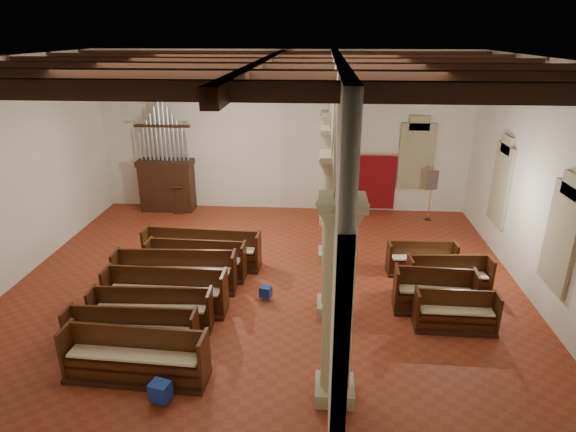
{
  "coord_description": "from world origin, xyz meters",
  "views": [
    {
      "loc": [
        1.43,
        -11.96,
        6.64
      ],
      "look_at": [
        0.55,
        0.5,
        1.78
      ],
      "focal_mm": 30.0,
      "sensor_mm": 36.0,
      "label": 1
    }
  ],
  "objects_px": {
    "processional_banner": "(430,201)",
    "nave_pew_0": "(136,363)",
    "lectern": "(179,201)",
    "aisle_pew_0": "(455,317)",
    "pipe_organ": "(167,176)"
  },
  "relations": [
    {
      "from": "processional_banner",
      "to": "nave_pew_0",
      "type": "relative_size",
      "value": 0.7
    },
    {
      "from": "nave_pew_0",
      "to": "aisle_pew_0",
      "type": "relative_size",
      "value": 1.54
    },
    {
      "from": "nave_pew_0",
      "to": "processional_banner",
      "type": "bearing_deg",
      "value": 53.26
    },
    {
      "from": "nave_pew_0",
      "to": "aisle_pew_0",
      "type": "height_order",
      "value": "nave_pew_0"
    },
    {
      "from": "nave_pew_0",
      "to": "lectern",
      "type": "bearing_deg",
      "value": 103.56
    },
    {
      "from": "pipe_organ",
      "to": "aisle_pew_0",
      "type": "bearing_deg",
      "value": -39.37
    },
    {
      "from": "pipe_organ",
      "to": "lectern",
      "type": "relative_size",
      "value": 3.91
    },
    {
      "from": "processional_banner",
      "to": "nave_pew_0",
      "type": "xyz_separation_m",
      "value": [
        -7.66,
        -9.33,
        -0.38
      ]
    },
    {
      "from": "pipe_organ",
      "to": "lectern",
      "type": "xyz_separation_m",
      "value": [
        0.5,
        -0.33,
        -0.91
      ]
    },
    {
      "from": "pipe_organ",
      "to": "processional_banner",
      "type": "relative_size",
      "value": 2.14
    },
    {
      "from": "pipe_organ",
      "to": "aisle_pew_0",
      "type": "distance_m",
      "value": 11.91
    },
    {
      "from": "lectern",
      "to": "aisle_pew_0",
      "type": "distance_m",
      "value": 11.27
    },
    {
      "from": "pipe_organ",
      "to": "nave_pew_0",
      "type": "xyz_separation_m",
      "value": [
        2.32,
        -9.75,
        -1.0
      ]
    },
    {
      "from": "lectern",
      "to": "aisle_pew_0",
      "type": "height_order",
      "value": "lectern"
    },
    {
      "from": "lectern",
      "to": "nave_pew_0",
      "type": "bearing_deg",
      "value": -86.29
    }
  ]
}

